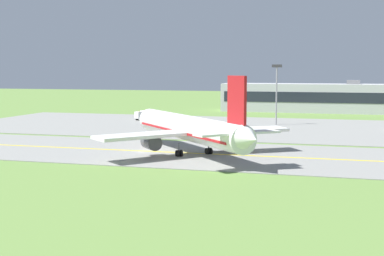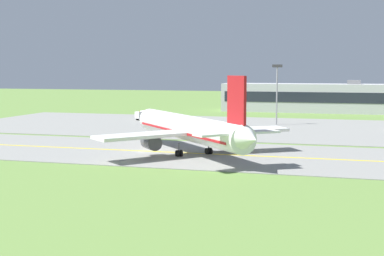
% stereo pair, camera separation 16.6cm
% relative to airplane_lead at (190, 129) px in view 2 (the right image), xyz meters
% --- Properties ---
extents(ground_plane, '(500.00, 500.00, 0.00)m').
position_rel_airplane_lead_xyz_m(ground_plane, '(-7.94, 0.82, -4.13)').
color(ground_plane, olive).
extents(taxiway_strip, '(240.00, 28.00, 0.10)m').
position_rel_airplane_lead_xyz_m(taxiway_strip, '(-7.94, 0.82, -4.08)').
color(taxiway_strip, gray).
rests_on(taxiway_strip, ground).
extents(apron_pad, '(140.00, 52.00, 0.10)m').
position_rel_airplane_lead_xyz_m(apron_pad, '(2.06, 42.82, -4.08)').
color(apron_pad, gray).
rests_on(apron_pad, ground).
extents(taxiway_centreline, '(220.00, 0.60, 0.01)m').
position_rel_airplane_lead_xyz_m(taxiway_centreline, '(-7.94, 0.82, -4.03)').
color(taxiway_centreline, yellow).
rests_on(taxiway_centreline, taxiway_strip).
extents(airplane_lead, '(30.07, 32.30, 12.70)m').
position_rel_airplane_lead_xyz_m(airplane_lead, '(0.00, 0.00, 0.00)').
color(airplane_lead, white).
rests_on(airplane_lead, ground).
extents(service_truck_baggage, '(5.15, 6.08, 2.60)m').
position_rel_airplane_lead_xyz_m(service_truck_baggage, '(-27.59, 53.31, -2.60)').
color(service_truck_baggage, silver).
rests_on(service_truck_baggage, ground).
extents(terminal_building, '(58.41, 11.44, 10.18)m').
position_rel_airplane_lead_xyz_m(terminal_building, '(14.01, 94.07, 0.38)').
color(terminal_building, '#B2B2B7').
rests_on(terminal_building, ground).
extents(apron_light_mast, '(2.40, 0.50, 14.70)m').
position_rel_airplane_lead_xyz_m(apron_light_mast, '(7.42, 50.08, 5.19)').
color(apron_light_mast, gray).
rests_on(apron_light_mast, ground).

